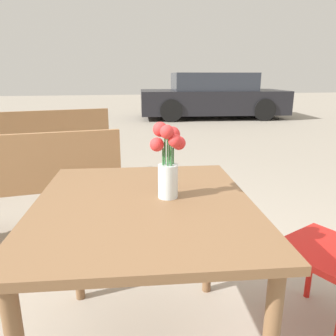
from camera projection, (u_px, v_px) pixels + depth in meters
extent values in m
cube|color=brown|center=(144.00, 205.00, 1.28)|extent=(0.94, 1.06, 0.03)
cylinder|color=brown|center=(76.00, 241.00, 1.77)|extent=(0.05, 0.05, 0.72)
cylinder|color=brown|center=(208.00, 235.00, 1.83)|extent=(0.05, 0.05, 0.72)
cylinder|color=silver|center=(168.00, 181.00, 1.31)|extent=(0.08, 0.08, 0.14)
cylinder|color=silver|center=(168.00, 187.00, 1.31)|extent=(0.07, 0.07, 0.07)
cylinder|color=#337038|center=(173.00, 171.00, 1.30)|extent=(0.01, 0.01, 0.19)
sphere|color=red|center=(179.00, 143.00, 1.28)|extent=(0.05, 0.05, 0.05)
cylinder|color=#337038|center=(170.00, 167.00, 1.31)|extent=(0.01, 0.01, 0.22)
sphere|color=red|center=(172.00, 134.00, 1.29)|extent=(0.06, 0.06, 0.06)
cylinder|color=#337038|center=(165.00, 165.00, 1.30)|extent=(0.01, 0.01, 0.24)
sphere|color=red|center=(160.00, 129.00, 1.28)|extent=(0.06, 0.06, 0.06)
cylinder|color=#337038|center=(163.00, 172.00, 1.29)|extent=(0.01, 0.01, 0.19)
sphere|color=red|center=(157.00, 145.00, 1.25)|extent=(0.05, 0.05, 0.05)
cylinder|color=#337038|center=(168.00, 166.00, 1.27)|extent=(0.01, 0.01, 0.25)
sphere|color=red|center=(167.00, 132.00, 1.21)|extent=(0.05, 0.05, 0.05)
cylinder|color=#337038|center=(171.00, 170.00, 1.28)|extent=(0.01, 0.01, 0.21)
sphere|color=red|center=(175.00, 141.00, 1.23)|extent=(0.05, 0.05, 0.05)
cube|color=red|center=(329.00, 252.00, 1.53)|extent=(0.53, 0.53, 0.03)
cylinder|color=red|center=(272.00, 287.00, 1.63)|extent=(0.03, 0.03, 0.41)
cylinder|color=red|center=(311.00, 265.00, 1.82)|extent=(0.03, 0.03, 0.41)
cube|color=#9E7047|center=(16.00, 187.00, 2.38)|extent=(1.52, 0.53, 0.02)
cube|color=#9E7047|center=(9.00, 164.00, 2.17)|extent=(1.48, 0.21, 0.40)
cube|color=#9E7047|center=(112.00, 205.00, 2.64)|extent=(0.10, 0.33, 0.43)
cube|color=#9E7047|center=(23.00, 146.00, 3.71)|extent=(1.93, 0.68, 0.02)
cube|color=#9E7047|center=(20.00, 130.00, 3.51)|extent=(1.87, 0.36, 0.40)
cube|color=#9E7047|center=(103.00, 159.00, 4.07)|extent=(0.11, 0.33, 0.43)
cube|color=black|center=(212.00, 102.00, 9.57)|extent=(4.28, 2.15, 0.65)
cube|color=#2D333D|center=(213.00, 81.00, 9.42)|extent=(2.42, 1.83, 0.49)
cylinder|color=black|center=(171.00, 111.00, 8.72)|extent=(0.62, 0.24, 0.60)
cylinder|color=black|center=(166.00, 105.00, 10.31)|extent=(0.62, 0.24, 0.60)
cylinder|color=black|center=(264.00, 110.00, 8.93)|extent=(0.62, 0.24, 0.60)
cylinder|color=black|center=(245.00, 104.00, 10.52)|extent=(0.62, 0.24, 0.60)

